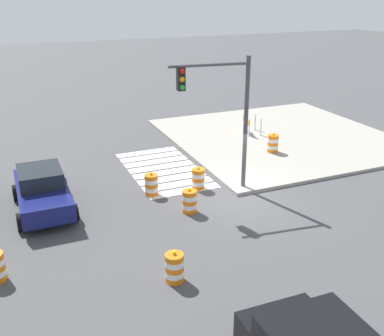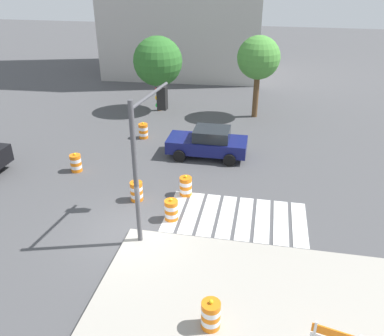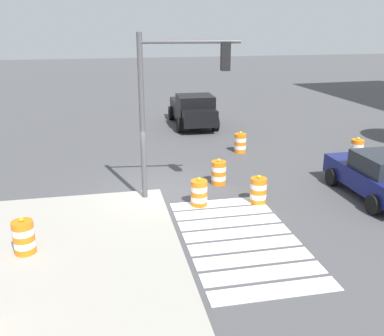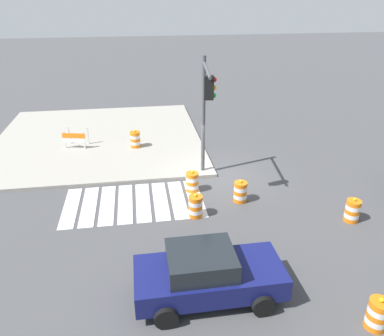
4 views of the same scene
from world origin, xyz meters
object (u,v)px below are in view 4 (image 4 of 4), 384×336
Objects in this scene: sports_car at (207,274)px; traffic_barrel_far_curb at (240,192)px; traffic_barrel_crosswalk_end at (352,211)px; traffic_light_pole at (206,102)px; traffic_barrel_median_far at (192,182)px; construction_barricade at (75,138)px; traffic_barrel_on_sidewalk at (135,139)px; traffic_barrel_near_corner at (377,314)px; traffic_barrel_median_near at (196,206)px.

sports_car is 4.22× the size of traffic_barrel_far_curb.
traffic_barrel_crosswalk_end is 7.32m from traffic_light_pole.
sports_car is 0.78× the size of traffic_light_pole.
traffic_light_pole is (-1.22, -6.95, 3.10)m from sports_car.
sports_car reaches higher than traffic_barrel_crosswalk_end.
construction_barricade reaches higher than traffic_barrel_median_far.
traffic_barrel_on_sidewalk is at bearing -80.81° from sports_car.
sports_car reaches higher than construction_barricade.
traffic_barrel_on_sidewalk is at bearing -46.17° from traffic_barrel_crosswalk_end.
traffic_barrel_near_corner is 5.27m from traffic_barrel_crosswalk_end.
traffic_barrel_on_sidewalk is at bearing -56.25° from traffic_light_pole.
traffic_barrel_crosswalk_end is 4.44m from traffic_barrel_far_curb.
traffic_barrel_crosswalk_end and traffic_barrel_far_curb have the same top height.
traffic_barrel_near_corner is (-4.26, 1.81, -0.36)m from sports_car.
traffic_light_pole is (-3.10, 4.64, 3.31)m from traffic_barrel_on_sidewalk.
traffic_barrel_near_corner is 16.79m from construction_barricade.
construction_barricade is (11.54, -9.03, 0.27)m from traffic_barrel_crosswalk_end.
traffic_barrel_median_near is 2.05m from traffic_barrel_median_far.
traffic_barrel_crosswalk_end is 1.00× the size of traffic_barrel_far_curb.
traffic_barrel_on_sidewalk is 0.19× the size of traffic_light_pole.
traffic_barrel_crosswalk_end and traffic_barrel_median_near have the same top height.
traffic_barrel_on_sidewalk is at bearing -72.94° from traffic_barrel_median_near.
sports_car reaches higher than traffic_barrel_median_far.
traffic_barrel_near_corner is at bearing 66.68° from traffic_barrel_crosswalk_end.
traffic_barrel_median_far is at bearing -32.31° from traffic_barrel_far_curb.
traffic_barrel_median_far is (-0.18, -2.04, 0.00)m from traffic_barrel_median_near.
sports_car is at bearing -23.06° from traffic_barrel_near_corner.
traffic_barrel_far_curb is at bearing 123.71° from traffic_light_pole.
traffic_barrel_crosswalk_end is at bearing -113.32° from traffic_barrel_near_corner.
traffic_barrel_far_curb is 1.00× the size of traffic_barrel_on_sidewalk.
traffic_light_pole is at bearing -70.91° from traffic_barrel_near_corner.
traffic_barrel_on_sidewalk is (4.31, -6.45, 0.15)m from traffic_barrel_far_curb.
traffic_barrel_far_curb is 0.74× the size of construction_barricade.
construction_barricade is at bearing -42.17° from traffic_barrel_far_curb.
construction_barricade is at bearing -38.02° from traffic_barrel_crosswalk_end.
traffic_barrel_median_near and traffic_barrel_median_far have the same top height.
construction_barricade is at bearing -66.66° from sports_car.
sports_car is at bearing 25.52° from traffic_barrel_crosswalk_end.
traffic_light_pole is at bearing -137.42° from traffic_barrel_median_far.
sports_car is 4.32m from traffic_barrel_median_near.
traffic_barrel_on_sidewalk is (2.24, -7.30, 0.15)m from traffic_barrel_median_near.
traffic_barrel_median_far is at bearing 42.58° from traffic_light_pole.
traffic_light_pole is (3.03, -8.77, 3.46)m from traffic_barrel_near_corner.
traffic_light_pole reaches higher than construction_barricade.
traffic_barrel_median_far is (3.71, -8.14, 0.00)m from traffic_barrel_near_corner.
construction_barricade is at bearing -44.87° from traffic_barrel_median_far.
traffic_barrel_median_near is at bearing 84.94° from traffic_barrel_median_far.
traffic_barrel_far_curb is 4.09m from traffic_light_pole.
construction_barricade reaches higher than traffic_barrel_far_curb.
traffic_barrel_on_sidewalk is (2.42, -5.26, 0.15)m from traffic_barrel_median_far.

